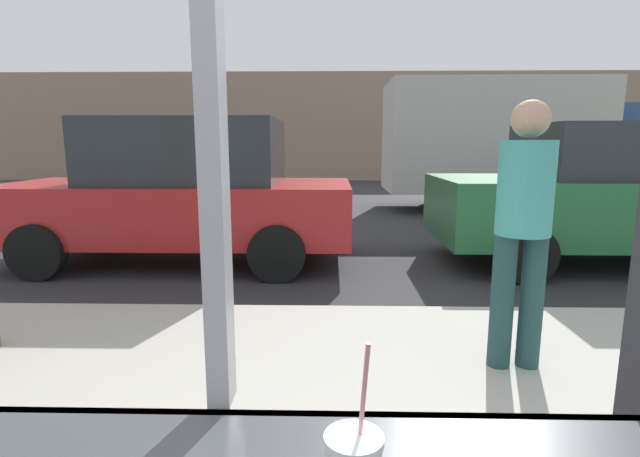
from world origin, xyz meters
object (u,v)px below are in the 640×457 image
box_truck (521,141)px  pedestrian (523,219)px  parked_car_red (183,192)px  parked_car_green (608,195)px

box_truck → pedestrian: bearing=-111.1°
parked_car_red → parked_car_green: (5.35, -0.00, -0.02)m
parked_car_green → box_truck: box_truck is taller
pedestrian → parked_car_red: bearing=134.0°
pedestrian → box_truck: bearing=68.9°
parked_car_green → box_truck: (0.89, 5.15, 0.70)m
parked_car_red → box_truck: (6.24, 5.15, 0.68)m
parked_car_green → box_truck: bearing=80.2°
parked_car_red → parked_car_green: parked_car_red is taller
box_truck → pedestrian: (-3.20, -8.31, -0.52)m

